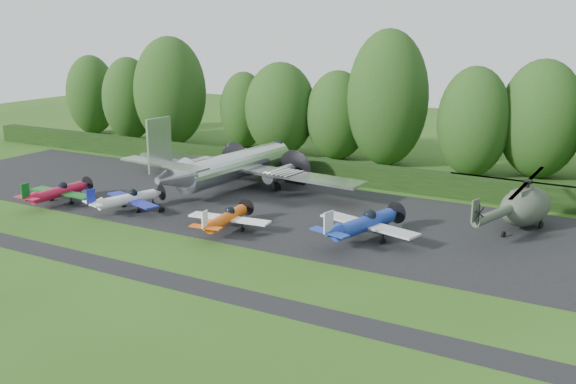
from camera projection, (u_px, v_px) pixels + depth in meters
The scene contains 19 objects.
ground at pixel (185, 242), 44.73m from camera, with size 160.00×160.00×0.00m, color #284E16.
apron at pixel (260, 207), 53.18m from camera, with size 70.00×18.00×0.01m, color black.
taxiway_verge at pixel (125, 270), 39.66m from camera, with size 70.00×2.00×0.00m, color black.
hedgerow at pixel (319, 180), 62.48m from camera, with size 90.00×1.60×2.00m, color black.
transport_plane at pixel (233, 166), 58.22m from camera, with size 24.74×18.97×7.93m.
light_plane_red at pixel (58, 192), 53.81m from camera, with size 6.49×6.83×2.50m.
light_plane_white at pixel (127, 199), 51.76m from camera, with size 6.32×6.64×2.43m.
light_plane_orange at pixel (227, 218), 46.69m from camera, with size 6.31×6.63×2.42m.
light_plane_blue at pixel (364, 224), 44.63m from camera, with size 7.76×8.16×2.98m.
helicopter at pixel (526, 203), 47.06m from camera, with size 11.42×13.37×3.68m.
tree_1 at pixel (388, 98), 67.17m from camera, with size 8.53×8.53×14.30m.
tree_2 at pixel (280, 109), 72.67m from camera, with size 8.03×8.03×10.61m.
tree_3 at pixel (338, 115), 70.71m from camera, with size 6.97×6.97×9.85m.
tree_4 at pixel (129, 99), 82.24m from camera, with size 6.67×6.67×10.67m.
tree_5 at pixel (541, 119), 61.99m from camera, with size 8.02×8.02×11.56m.
tree_7 at pixel (244, 110), 77.78m from camera, with size 5.77×5.77×9.18m.
tree_8 at pixel (92, 95), 87.12m from camera, with size 6.70×6.70×10.66m.
tree_10 at pixel (474, 122), 62.69m from camera, with size 7.06×7.06×10.84m.
tree_11 at pixel (170, 92), 78.35m from camera, with size 8.81×8.81×13.31m.
Camera 1 is at (26.87, -33.53, 14.77)m, focal length 40.00 mm.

